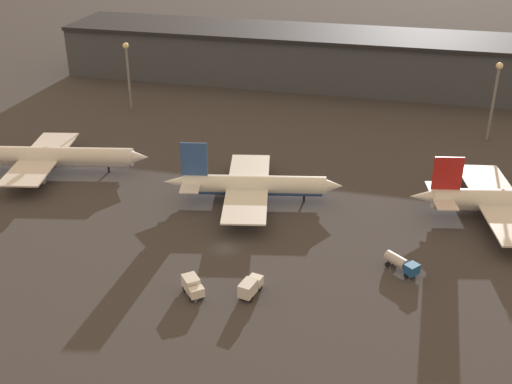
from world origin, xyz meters
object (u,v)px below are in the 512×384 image
(airplane_1, at_px, (47,157))
(airplane_3, at_px, (504,200))
(service_vehicle_4, at_px, (250,287))
(airplane_2, at_px, (252,185))
(service_vehicle_2, at_px, (401,263))
(service_vehicle_3, at_px, (192,286))

(airplane_1, distance_m, airplane_3, 103.37)
(airplane_3, bearing_deg, service_vehicle_4, -149.83)
(airplane_1, height_order, airplane_2, airplane_1)
(airplane_3, relative_size, service_vehicle_4, 6.57)
(airplane_2, height_order, airplane_3, airplane_2)
(airplane_2, bearing_deg, airplane_3, -5.79)
(service_vehicle_4, bearing_deg, service_vehicle_2, -48.37)
(airplane_3, xyz_separation_m, service_vehicle_2, (-19.44, -25.60, -2.23))
(airplane_3, height_order, service_vehicle_3, airplane_3)
(airplane_2, relative_size, airplane_3, 1.00)
(airplane_3, distance_m, service_vehicle_4, 59.03)
(service_vehicle_3, bearing_deg, service_vehicle_2, 75.01)
(airplane_1, height_order, service_vehicle_4, airplane_1)
(airplane_3, bearing_deg, airplane_1, 169.69)
(airplane_2, xyz_separation_m, airplane_3, (52.21, 5.32, 0.18))
(airplane_3, relative_size, service_vehicle_2, 5.88)
(airplane_2, height_order, service_vehicle_3, airplane_2)
(service_vehicle_4, bearing_deg, airplane_3, -35.76)
(service_vehicle_2, distance_m, service_vehicle_4, 28.11)
(service_vehicle_4, bearing_deg, airplane_2, 26.06)
(airplane_2, bearing_deg, service_vehicle_3, -103.78)
(airplane_2, xyz_separation_m, service_vehicle_3, (-1.37, -35.98, -1.98))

